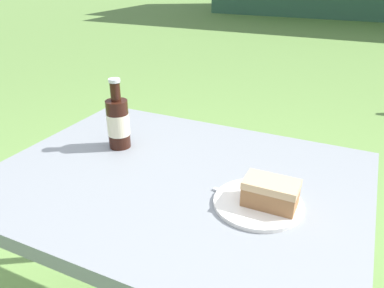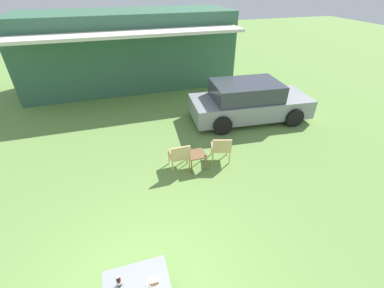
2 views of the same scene
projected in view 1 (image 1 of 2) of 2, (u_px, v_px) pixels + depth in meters
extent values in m
cube|color=gray|center=(176.00, 182.00, 1.01)|extent=(0.98, 0.75, 0.04)
cylinder|color=gray|center=(121.00, 192.00, 1.62)|extent=(0.04, 0.04, 0.67)
cylinder|color=gray|center=(342.00, 254.00, 1.27)|extent=(0.04, 0.04, 0.67)
cylinder|color=white|center=(258.00, 203.00, 0.88)|extent=(0.21, 0.21, 0.01)
cube|color=#9E6B42|center=(270.00, 196.00, 0.86)|extent=(0.12, 0.07, 0.04)
cube|color=tan|center=(272.00, 184.00, 0.85)|extent=(0.12, 0.07, 0.02)
cylinder|color=black|center=(118.00, 124.00, 1.13)|extent=(0.07, 0.07, 0.15)
cylinder|color=black|center=(115.00, 91.00, 1.09)|extent=(0.03, 0.03, 0.06)
cylinder|color=silver|center=(114.00, 80.00, 1.07)|extent=(0.03, 0.03, 0.01)
cylinder|color=beige|center=(118.00, 124.00, 1.13)|extent=(0.07, 0.07, 0.07)
cube|color=silver|center=(245.00, 199.00, 0.90)|extent=(0.17, 0.03, 0.01)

